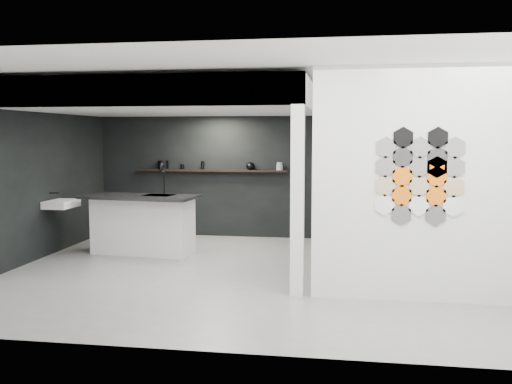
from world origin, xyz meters
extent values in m
cube|color=slate|center=(0.00, 0.00, -0.01)|extent=(7.00, 6.00, 0.01)
cube|color=silver|center=(2.23, -1.00, 1.40)|extent=(2.45, 0.15, 2.80)
cube|color=black|center=(-1.30, 2.97, 1.18)|extent=(4.40, 0.04, 2.35)
cube|color=black|center=(-3.47, 1.00, 1.18)|extent=(0.04, 4.00, 2.35)
cube|color=silver|center=(-1.30, 1.00, 2.55)|extent=(4.40, 4.00, 0.40)
cube|color=silver|center=(0.82, -1.00, 1.18)|extent=(0.16, 0.16, 2.35)
cube|color=silver|center=(-1.30, -0.92, 2.55)|extent=(4.40, 0.16, 0.40)
cube|color=silver|center=(-3.24, 0.80, 0.85)|extent=(0.40, 0.60, 0.12)
cube|color=black|center=(-1.20, 2.87, 1.30)|extent=(3.00, 0.15, 0.04)
cube|color=silver|center=(-1.95, 1.11, 0.47)|extent=(1.70, 0.77, 0.95)
cube|color=black|center=(-1.96, 1.02, 0.97)|extent=(1.94, 1.01, 0.04)
cube|color=black|center=(-1.67, 1.14, 0.98)|extent=(0.53, 0.47, 0.02)
cylinder|color=black|center=(-1.65, 1.35, 1.21)|extent=(0.03, 0.03, 0.44)
torus|color=black|center=(-1.65, 1.29, 1.43)|extent=(0.04, 0.16, 0.15)
cylinder|color=black|center=(-2.16, 2.87, 1.41)|extent=(0.23, 0.23, 0.17)
ellipsoid|color=black|center=(-0.42, 2.87, 1.39)|extent=(0.19, 0.19, 0.15)
cylinder|color=gray|center=(0.15, 2.87, 1.37)|extent=(0.13, 0.13, 0.09)
cylinder|color=gray|center=(0.15, 2.87, 1.39)|extent=(0.12, 0.12, 0.15)
cylinder|color=black|center=(-1.36, 2.87, 1.40)|extent=(0.08, 0.08, 0.16)
cylinder|color=black|center=(-1.77, 2.87, 1.37)|extent=(0.10, 0.10, 0.10)
cylinder|color=white|center=(1.86, -1.09, 1.16)|extent=(0.26, 0.02, 0.26)
cylinder|color=tan|center=(1.86, -1.09, 1.39)|extent=(0.26, 0.02, 0.26)
cylinder|color=#66635E|center=(1.86, -1.09, 1.61)|extent=(0.26, 0.02, 0.26)
cylinder|color=silver|center=(1.86, -1.09, 1.84)|extent=(0.26, 0.02, 0.26)
cylinder|color=black|center=(2.06, -1.09, 1.05)|extent=(0.26, 0.02, 0.26)
cylinder|color=orange|center=(2.06, -1.09, 1.27)|extent=(0.26, 0.02, 0.26)
cylinder|color=orange|center=(2.06, -1.09, 1.50)|extent=(0.26, 0.02, 0.26)
cylinder|color=#2D2D2D|center=(2.06, -1.09, 1.73)|extent=(0.26, 0.02, 0.26)
cylinder|color=black|center=(2.06, -1.09, 1.95)|extent=(0.26, 0.02, 0.26)
cylinder|color=white|center=(2.25, -1.09, 1.16)|extent=(0.26, 0.02, 0.26)
cylinder|color=tan|center=(2.25, -1.09, 1.39)|extent=(0.26, 0.02, 0.26)
cylinder|color=#66635E|center=(2.25, -1.09, 1.61)|extent=(0.26, 0.02, 0.26)
cylinder|color=silver|center=(2.25, -1.09, 1.84)|extent=(0.26, 0.02, 0.26)
cylinder|color=black|center=(2.44, -1.09, 1.05)|extent=(0.26, 0.02, 0.26)
cylinder|color=orange|center=(2.44, -1.09, 1.27)|extent=(0.26, 0.02, 0.26)
cylinder|color=orange|center=(2.44, -1.09, 1.50)|extent=(0.26, 0.02, 0.26)
cylinder|color=#2D2D2D|center=(2.44, -1.09, 1.73)|extent=(0.26, 0.02, 0.26)
cylinder|color=black|center=(2.44, -1.09, 1.95)|extent=(0.26, 0.02, 0.26)
cylinder|color=white|center=(2.64, -1.09, 1.16)|extent=(0.26, 0.02, 0.26)
cylinder|color=tan|center=(2.64, -1.09, 1.39)|extent=(0.26, 0.02, 0.26)
cylinder|color=#66635E|center=(2.64, -1.09, 1.61)|extent=(0.26, 0.02, 0.26)
cylinder|color=silver|center=(2.64, -1.09, 1.84)|extent=(0.26, 0.02, 0.26)
cylinder|color=orange|center=(2.44, -1.09, 1.61)|extent=(0.26, 0.02, 0.26)
camera|label=1|loc=(1.40, -7.93, 1.98)|focal=40.00mm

